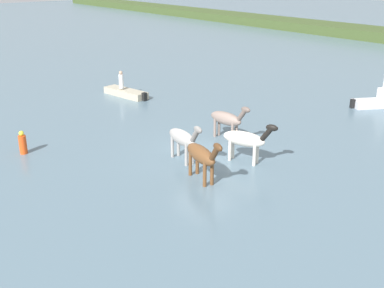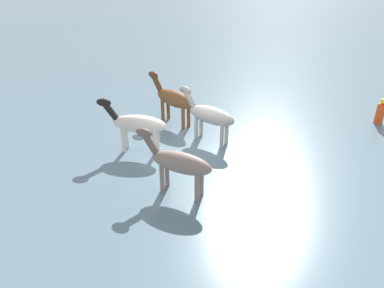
{
  "view_description": "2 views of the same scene",
  "coord_description": "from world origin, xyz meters",
  "px_view_note": "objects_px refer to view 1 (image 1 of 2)",
  "views": [
    {
      "loc": [
        15.59,
        -13.13,
        8.37
      ],
      "look_at": [
        -0.18,
        -0.56,
        0.7
      ],
      "focal_mm": 43.85,
      "sensor_mm": 36.0,
      "label": 1
    },
    {
      "loc": [
        -6.32,
        10.11,
        6.65
      ],
      "look_at": [
        -0.41,
        0.61,
        0.68
      ],
      "focal_mm": 33.75,
      "sensor_mm": 36.0,
      "label": 2
    }
  ],
  "objects_px": {
    "horse_chestnut_trailing": "(183,138)",
    "person_watcher_seated": "(121,80)",
    "horse_dark_mare": "(227,119)",
    "horse_mid_herd": "(202,155)",
    "buoy_channel_marker": "(23,143)",
    "boat_skiff_near": "(383,102)",
    "boat_launch_far": "(126,94)",
    "horse_pinto_flank": "(246,139)"
  },
  "relations": [
    {
      "from": "horse_chestnut_trailing",
      "to": "person_watcher_seated",
      "type": "height_order",
      "value": "horse_chestnut_trailing"
    },
    {
      "from": "horse_dark_mare",
      "to": "horse_mid_herd",
      "type": "bearing_deg",
      "value": -60.41
    },
    {
      "from": "horse_chestnut_trailing",
      "to": "horse_mid_herd",
      "type": "xyz_separation_m",
      "value": [
        2.14,
        -0.67,
        0.03
      ]
    },
    {
      "from": "horse_chestnut_trailing",
      "to": "buoy_channel_marker",
      "type": "bearing_deg",
      "value": -129.92
    },
    {
      "from": "person_watcher_seated",
      "to": "horse_mid_herd",
      "type": "bearing_deg",
      "value": -17.5
    },
    {
      "from": "boat_skiff_near",
      "to": "buoy_channel_marker",
      "type": "relative_size",
      "value": 3.41
    },
    {
      "from": "horse_mid_herd",
      "to": "person_watcher_seated",
      "type": "distance_m",
      "value": 14.59
    },
    {
      "from": "horse_chestnut_trailing",
      "to": "horse_dark_mare",
      "type": "relative_size",
      "value": 1.02
    },
    {
      "from": "boat_skiff_near",
      "to": "buoy_channel_marker",
      "type": "height_order",
      "value": "boat_skiff_near"
    },
    {
      "from": "horse_dark_mare",
      "to": "boat_launch_far",
      "type": "bearing_deg",
      "value": 171.35
    },
    {
      "from": "buoy_channel_marker",
      "to": "horse_mid_herd",
      "type": "bearing_deg",
      "value": 31.69
    },
    {
      "from": "person_watcher_seated",
      "to": "buoy_channel_marker",
      "type": "distance_m",
      "value": 11.07
    },
    {
      "from": "horse_pinto_flank",
      "to": "horse_dark_mare",
      "type": "xyz_separation_m",
      "value": [
        -2.78,
        1.42,
        -0.02
      ]
    },
    {
      "from": "horse_dark_mare",
      "to": "horse_pinto_flank",
      "type": "bearing_deg",
      "value": -33.6
    },
    {
      "from": "person_watcher_seated",
      "to": "buoy_channel_marker",
      "type": "relative_size",
      "value": 1.04
    },
    {
      "from": "horse_pinto_flank",
      "to": "horse_chestnut_trailing",
      "type": "bearing_deg",
      "value": -152.26
    },
    {
      "from": "boat_launch_far",
      "to": "person_watcher_seated",
      "type": "distance_m",
      "value": 1.0
    },
    {
      "from": "boat_skiff_near",
      "to": "buoy_channel_marker",
      "type": "bearing_deg",
      "value": -167.99
    },
    {
      "from": "horse_mid_herd",
      "to": "person_watcher_seated",
      "type": "xyz_separation_m",
      "value": [
        -13.91,
        4.39,
        -0.03
      ]
    },
    {
      "from": "horse_chestnut_trailing",
      "to": "buoy_channel_marker",
      "type": "relative_size",
      "value": 2.28
    },
    {
      "from": "boat_skiff_near",
      "to": "horse_pinto_flank",
      "type": "bearing_deg",
      "value": -146.68
    },
    {
      "from": "boat_skiff_near",
      "to": "boat_launch_far",
      "type": "relative_size",
      "value": 1.02
    },
    {
      "from": "boat_launch_far",
      "to": "person_watcher_seated",
      "type": "bearing_deg",
      "value": 39.7
    },
    {
      "from": "boat_skiff_near",
      "to": "boat_launch_far",
      "type": "height_order",
      "value": "boat_skiff_near"
    },
    {
      "from": "horse_pinto_flank",
      "to": "buoy_channel_marker",
      "type": "height_order",
      "value": "horse_pinto_flank"
    },
    {
      "from": "horse_pinto_flank",
      "to": "boat_launch_far",
      "type": "distance_m",
      "value": 13.58
    },
    {
      "from": "horse_chestnut_trailing",
      "to": "horse_pinto_flank",
      "type": "xyz_separation_m",
      "value": [
        1.85,
        2.12,
        -0.0
      ]
    },
    {
      "from": "horse_dark_mare",
      "to": "boat_launch_far",
      "type": "distance_m",
      "value": 10.69
    },
    {
      "from": "horse_mid_herd",
      "to": "horse_pinto_flank",
      "type": "bearing_deg",
      "value": 106.59
    },
    {
      "from": "horse_pinto_flank",
      "to": "horse_dark_mare",
      "type": "height_order",
      "value": "horse_pinto_flank"
    },
    {
      "from": "horse_chestnut_trailing",
      "to": "boat_skiff_near",
      "type": "height_order",
      "value": "horse_chestnut_trailing"
    },
    {
      "from": "horse_mid_herd",
      "to": "buoy_channel_marker",
      "type": "bearing_deg",
      "value": -137.67
    },
    {
      "from": "boat_launch_far",
      "to": "horse_mid_herd",
      "type": "bearing_deg",
      "value": 151.59
    },
    {
      "from": "boat_skiff_near",
      "to": "horse_mid_herd",
      "type": "bearing_deg",
      "value": -146.42
    },
    {
      "from": "horse_pinto_flank",
      "to": "horse_mid_herd",
      "type": "relative_size",
      "value": 0.95
    },
    {
      "from": "horse_dark_mare",
      "to": "boat_skiff_near",
      "type": "distance_m",
      "value": 12.04
    },
    {
      "from": "person_watcher_seated",
      "to": "buoy_channel_marker",
      "type": "height_order",
      "value": "person_watcher_seated"
    },
    {
      "from": "horse_mid_herd",
      "to": "boat_skiff_near",
      "type": "relative_size",
      "value": 0.69
    },
    {
      "from": "boat_launch_far",
      "to": "person_watcher_seated",
      "type": "xyz_separation_m",
      "value": [
        -0.2,
        -0.23,
        0.95
      ]
    },
    {
      "from": "boat_skiff_near",
      "to": "person_watcher_seated",
      "type": "height_order",
      "value": "person_watcher_seated"
    },
    {
      "from": "horse_mid_herd",
      "to": "boat_launch_far",
      "type": "distance_m",
      "value": 14.51
    },
    {
      "from": "boat_skiff_near",
      "to": "boat_launch_far",
      "type": "distance_m",
      "value": 16.89
    }
  ]
}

